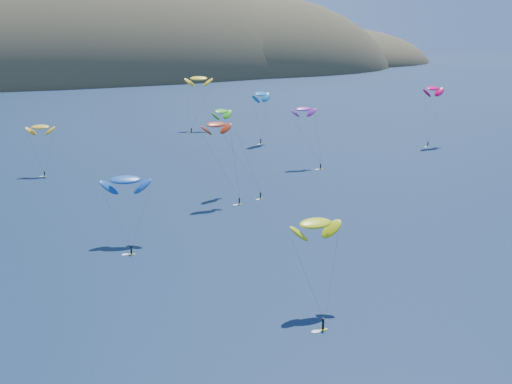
% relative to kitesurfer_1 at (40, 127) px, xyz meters
% --- Properties ---
extents(island, '(730.00, 300.00, 210.00)m').
position_rel_kitesurfer_1_xyz_m(island, '(80.04, 401.17, -24.66)').
color(island, '#3D3526').
rests_on(island, ground).
extents(kitesurfer_1, '(8.71, 7.74, 16.18)m').
position_rel_kitesurfer_1_xyz_m(kitesurfer_1, '(0.00, 0.00, 0.00)').
color(kitesurfer_1, yellow).
rests_on(kitesurfer_1, ground).
extents(kitesurfer_2, '(8.89, 11.59, 16.05)m').
position_rel_kitesurfer_1_xyz_m(kitesurfer_2, '(23.09, -120.96, -0.31)').
color(kitesurfer_2, yellow).
rests_on(kitesurfer_2, ground).
extents(kitesurfer_3, '(10.27, 15.46, 23.42)m').
position_rel_kitesurfer_1_xyz_m(kitesurfer_3, '(39.56, -43.42, 7.42)').
color(kitesurfer_3, yellow).
rests_on(kitesurfer_3, ground).
extents(kitesurfer_4, '(11.28, 9.87, 20.91)m').
position_rel_kitesurfer_1_xyz_m(kitesurfer_4, '(81.74, 20.34, 4.06)').
color(kitesurfer_4, yellow).
rests_on(kitesurfer_4, ground).
extents(kitesurfer_6, '(8.32, 10.07, 20.00)m').
position_rel_kitesurfer_1_xyz_m(kitesurfer_6, '(75.48, -22.70, 3.78)').
color(kitesurfer_6, yellow).
rests_on(kitesurfer_6, ground).
extents(kitesurfer_8, '(10.61, 7.04, 23.12)m').
position_rel_kitesurfer_1_xyz_m(kitesurfer_8, '(136.19, -9.46, 6.42)').
color(kitesurfer_8, yellow).
rests_on(kitesurfer_8, ground).
extents(kitesurfer_9, '(8.87, 7.60, 21.87)m').
position_rel_kitesurfer_1_xyz_m(kitesurfer_9, '(34.02, -53.10, 5.65)').
color(kitesurfer_9, yellow).
rests_on(kitesurfer_9, ground).
extents(kitesurfer_10, '(10.66, 13.82, 15.55)m').
position_rel_kitesurfer_1_xyz_m(kitesurfer_10, '(5.19, -74.17, -1.12)').
color(kitesurfer_10, yellow).
rests_on(kitesurfer_10, ground).
extents(kitesurfer_11, '(13.83, 14.21, 23.86)m').
position_rel_kitesurfer_1_xyz_m(kitesurfer_11, '(73.52, 62.14, 6.85)').
color(kitesurfer_11, yellow).
rests_on(kitesurfer_11, ground).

